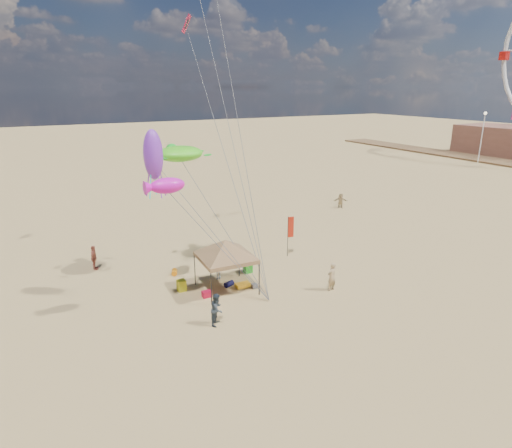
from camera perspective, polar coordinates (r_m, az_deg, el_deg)
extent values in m
plane|color=tan|center=(25.76, 3.27, -10.30)|extent=(280.00, 280.00, 0.00)
cylinder|color=black|center=(27.75, -8.06, -6.00)|extent=(0.06, 0.06, 2.03)
cylinder|color=black|center=(28.71, -2.25, -5.00)|extent=(0.06, 0.06, 2.03)
cylinder|color=black|center=(25.12, -5.90, -8.54)|extent=(0.06, 0.06, 2.03)
cylinder|color=black|center=(26.17, 0.43, -7.32)|extent=(0.06, 0.06, 2.03)
cube|color=olive|center=(26.44, -4.00, -4.41)|extent=(3.31, 3.31, 0.24)
pyramid|color=olive|center=(26.04, -4.05, -2.09)|extent=(6.15, 6.15, 1.02)
cylinder|color=black|center=(31.85, 4.20, -1.67)|extent=(0.04, 0.04, 3.12)
cube|color=red|center=(31.71, 4.61, -0.40)|extent=(0.45, 0.09, 1.56)
cube|color=red|center=(26.44, -6.50, -9.15)|extent=(0.54, 0.38, 0.38)
cube|color=#131A9F|center=(30.54, -1.73, -5.24)|extent=(0.54, 0.38, 0.38)
cylinder|color=black|center=(27.61, -3.58, -7.89)|extent=(0.69, 0.54, 0.36)
cylinder|color=orange|center=(29.73, -10.70, -6.24)|extent=(0.54, 0.69, 0.36)
cube|color=#239D1C|center=(29.50, -1.08, -5.76)|extent=(0.50, 0.50, 0.70)
cube|color=yellow|center=(27.35, -9.79, -7.98)|extent=(0.50, 0.50, 0.70)
cube|color=slate|center=(27.39, -0.21, -8.15)|extent=(0.34, 0.30, 0.28)
cube|color=gold|center=(27.39, -1.77, -8.03)|extent=(0.90, 0.50, 0.24)
imported|color=tan|center=(27.21, 9.93, -6.83)|extent=(0.75, 0.58, 1.82)
imported|color=#313C43|center=(23.30, -5.15, -11.11)|extent=(1.07, 1.07, 1.75)
imported|color=silver|center=(28.48, -5.06, -5.75)|extent=(1.10, 0.74, 1.58)
imported|color=#B65B46|center=(31.77, -20.56, -4.18)|extent=(0.76, 1.10, 1.73)
imported|color=tan|center=(45.82, 11.08, 3.03)|extent=(1.46, 1.20, 1.56)
cube|color=#8C5947|center=(93.74, 29.62, 9.56)|extent=(10.00, 14.00, 5.20)
cylinder|color=silver|center=(81.41, 27.56, 9.97)|extent=(0.16, 0.16, 8.00)
sphere|color=#FFF2CC|center=(81.11, 27.96, 12.75)|extent=(0.50, 0.50, 0.50)
cube|color=red|center=(100.55, 29.87, 18.65)|extent=(1.31, 1.31, 1.53)
ellipsoid|color=#50DD1D|center=(27.92, -10.01, 9.10)|extent=(3.16, 2.62, 0.98)
ellipsoid|color=#E013BC|center=(22.38, -11.58, 4.98)|extent=(2.03, 1.50, 0.81)
ellipsoid|color=purple|center=(24.44, -13.39, 8.86)|extent=(1.29, 1.29, 2.77)
cube|color=#C3183D|center=(33.81, -9.14, 24.57)|extent=(1.10, 1.40, 1.17)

